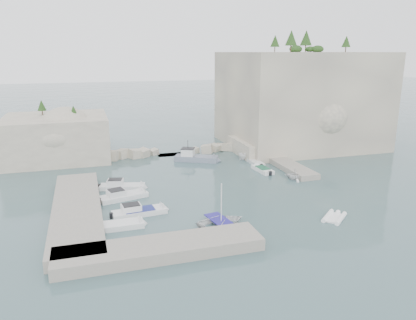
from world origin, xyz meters
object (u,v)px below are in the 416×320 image
object	(u,v)px
motorboat_a	(122,189)
inflatable_dinghy	(334,219)
tender_east_b	(263,171)
motorboat_d	(140,214)
rowboat	(221,226)
motorboat_b	(124,199)
work_boat	(196,161)
motorboat_e	(123,227)
tender_east_d	(249,159)
tender_east_c	(256,164)
tender_east_a	(296,179)

from	to	relation	value
motorboat_a	inflatable_dinghy	world-z (taller)	motorboat_a
motorboat_a	tender_east_b	xyz separation A→B (m)	(20.56, 1.82, 0.00)
motorboat_d	rowboat	xyz separation A→B (m)	(7.53, -5.38, 0.00)
motorboat_b	work_boat	xyz separation A→B (m)	(13.01, 14.08, 0.00)
motorboat_e	tender_east_b	distance (m)	25.78
inflatable_dinghy	work_boat	distance (m)	27.91
tender_east_b	tender_east_d	xyz separation A→B (m)	(0.80, 7.20, 0.00)
rowboat	tender_east_c	size ratio (longest dim) A/B	1.10
tender_east_b	tender_east_c	world-z (taller)	same
motorboat_e	motorboat_b	world-z (taller)	motorboat_b
motorboat_b	tender_east_a	distance (m)	23.57
motorboat_a	motorboat_b	world-z (taller)	same
motorboat_e	motorboat_a	distance (m)	12.12
motorboat_d	rowboat	world-z (taller)	motorboat_d
rowboat	tender_east_d	size ratio (longest dim) A/B	1.29
work_boat	tender_east_d	bearing A→B (deg)	17.95
motorboat_b	inflatable_dinghy	bearing A→B (deg)	-46.26
motorboat_e	rowboat	bearing A→B (deg)	-14.95
rowboat	tender_east_b	size ratio (longest dim) A/B	1.06
motorboat_a	motorboat_b	distance (m)	3.73
work_boat	motorboat_e	bearing A→B (deg)	-95.09
motorboat_b	inflatable_dinghy	world-z (taller)	motorboat_b
motorboat_d	inflatable_dinghy	xyz separation A→B (m)	(19.51, -7.27, 0.00)
motorboat_b	work_boat	distance (m)	19.17
rowboat	tender_east_b	xyz separation A→B (m)	(12.09, 16.41, 0.00)
motorboat_d	tender_east_d	xyz separation A→B (m)	(20.42, 18.23, 0.00)
tender_east_d	work_boat	world-z (taller)	work_boat
tender_east_a	work_boat	distance (m)	17.09
inflatable_dinghy	motorboat_d	bearing A→B (deg)	118.10
motorboat_e	work_boat	size ratio (longest dim) A/B	0.61
tender_east_c	tender_east_b	bearing A→B (deg)	173.31
motorboat_b	tender_east_c	xyz separation A→B (m)	(21.37, 9.35, 0.00)
tender_east_d	work_boat	xyz separation A→B (m)	(-8.58, 1.33, 0.00)
tender_east_a	tender_east_b	size ratio (longest dim) A/B	0.65
motorboat_d	work_boat	xyz separation A→B (m)	(11.83, 19.57, 0.00)
tender_east_a	tender_east_d	xyz separation A→B (m)	(-1.97, 12.11, 0.00)
tender_east_c	tender_east_d	bearing A→B (deg)	-1.69
tender_east_b	tender_east_a	bearing A→B (deg)	-154.89
motorboat_d	tender_east_d	distance (m)	27.37
tender_east_c	work_boat	world-z (taller)	work_boat
inflatable_dinghy	motorboat_a	bearing A→B (deg)	99.68
tender_east_c	rowboat	bearing A→B (deg)	149.92
tender_east_b	tender_east_d	world-z (taller)	tender_east_d
tender_east_c	tender_east_d	xyz separation A→B (m)	(0.22, 3.39, 0.00)
rowboat	tender_east_c	xyz separation A→B (m)	(12.67, 20.22, 0.00)
work_boat	rowboat	bearing A→B (deg)	-73.02
rowboat	tender_east_a	world-z (taller)	tender_east_a
work_boat	motorboat_a	bearing A→B (deg)	-114.20
rowboat	tender_east_d	world-z (taller)	tender_east_d
motorboat_d	motorboat_a	bearing A→B (deg)	90.68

